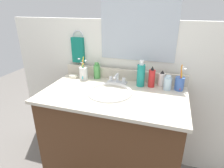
{
  "coord_description": "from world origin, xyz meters",
  "views": [
    {
      "loc": [
        0.37,
        -1.18,
        1.4
      ],
      "look_at": [
        -0.01,
        0.0,
        0.89
      ],
      "focal_mm": 30.33,
      "sensor_mm": 36.0,
      "label": 1
    }
  ],
  "objects_px": {
    "cup_white_ceramic": "(84,73)",
    "soap_bar": "(74,76)",
    "faucet": "(117,80)",
    "bottle_spray_red": "(152,78)",
    "bottle_toner_green": "(97,71)",
    "bottle_mouthwash_teal": "(141,75)",
    "hand_towel": "(78,50)",
    "cup_blue_plastic": "(180,83)",
    "bottle_lotion_white": "(162,79)",
    "bottle_gel_clear": "(168,83)"
  },
  "relations": [
    {
      "from": "cup_white_ceramic",
      "to": "soap_bar",
      "type": "xyz_separation_m",
      "value": [
        -0.1,
        -0.0,
        -0.04
      ]
    },
    {
      "from": "bottle_gel_clear",
      "to": "soap_bar",
      "type": "bearing_deg",
      "value": 179.13
    },
    {
      "from": "bottle_lotion_white",
      "to": "bottle_mouthwash_teal",
      "type": "bearing_deg",
      "value": -164.15
    },
    {
      "from": "bottle_toner_green",
      "to": "bottle_lotion_white",
      "type": "distance_m",
      "value": 0.54
    },
    {
      "from": "bottle_spray_red",
      "to": "cup_white_ceramic",
      "type": "height_order",
      "value": "cup_white_ceramic"
    },
    {
      "from": "faucet",
      "to": "bottle_spray_red",
      "type": "height_order",
      "value": "bottle_spray_red"
    },
    {
      "from": "faucet",
      "to": "bottle_toner_green",
      "type": "distance_m",
      "value": 0.21
    },
    {
      "from": "hand_towel",
      "to": "cup_blue_plastic",
      "type": "bearing_deg",
      "value": -6.76
    },
    {
      "from": "bottle_toner_green",
      "to": "bottle_mouthwash_teal",
      "type": "xyz_separation_m",
      "value": [
        0.39,
        -0.06,
        0.03
      ]
    },
    {
      "from": "faucet",
      "to": "bottle_mouthwash_teal",
      "type": "bearing_deg",
      "value": 1.25
    },
    {
      "from": "cup_white_ceramic",
      "to": "bottle_toner_green",
      "type": "bearing_deg",
      "value": 29.56
    },
    {
      "from": "bottle_spray_red",
      "to": "cup_blue_plastic",
      "type": "distance_m",
      "value": 0.21
    },
    {
      "from": "bottle_toner_green",
      "to": "bottle_lotion_white",
      "type": "bearing_deg",
      "value": -1.19
    },
    {
      "from": "bottle_spray_red",
      "to": "cup_white_ceramic",
      "type": "xyz_separation_m",
      "value": [
        -0.57,
        -0.01,
        -0.02
      ]
    },
    {
      "from": "bottle_spray_red",
      "to": "bottle_toner_green",
      "type": "height_order",
      "value": "bottle_spray_red"
    },
    {
      "from": "faucet",
      "to": "bottle_spray_red",
      "type": "distance_m",
      "value": 0.28
    },
    {
      "from": "faucet",
      "to": "bottle_lotion_white",
      "type": "bearing_deg",
      "value": 7.98
    },
    {
      "from": "bottle_gel_clear",
      "to": "bottle_mouthwash_teal",
      "type": "bearing_deg",
      "value": 176.02
    },
    {
      "from": "bottle_gel_clear",
      "to": "bottle_mouthwash_teal",
      "type": "xyz_separation_m",
      "value": [
        -0.2,
        0.01,
        0.04
      ]
    },
    {
      "from": "bottle_gel_clear",
      "to": "bottle_lotion_white",
      "type": "bearing_deg",
      "value": 128.65
    },
    {
      "from": "faucet",
      "to": "bottle_toner_green",
      "type": "bearing_deg",
      "value": 163.16
    },
    {
      "from": "bottle_gel_clear",
      "to": "cup_white_ceramic",
      "type": "height_order",
      "value": "cup_white_ceramic"
    },
    {
      "from": "bottle_spray_red",
      "to": "cup_blue_plastic",
      "type": "xyz_separation_m",
      "value": [
        0.21,
        0.0,
        -0.02
      ]
    },
    {
      "from": "cup_white_ceramic",
      "to": "cup_blue_plastic",
      "type": "distance_m",
      "value": 0.78
    },
    {
      "from": "hand_towel",
      "to": "bottle_toner_green",
      "type": "distance_m",
      "value": 0.26
    },
    {
      "from": "bottle_gel_clear",
      "to": "bottle_mouthwash_teal",
      "type": "relative_size",
      "value": 0.55
    },
    {
      "from": "hand_towel",
      "to": "bottle_lotion_white",
      "type": "relative_size",
      "value": 1.72
    },
    {
      "from": "bottle_spray_red",
      "to": "bottle_gel_clear",
      "type": "bearing_deg",
      "value": -10.53
    },
    {
      "from": "faucet",
      "to": "cup_blue_plastic",
      "type": "xyz_separation_m",
      "value": [
        0.48,
        0.01,
        0.03
      ]
    },
    {
      "from": "bottle_gel_clear",
      "to": "bottle_mouthwash_teal",
      "type": "distance_m",
      "value": 0.21
    },
    {
      "from": "bottle_gel_clear",
      "to": "bottle_spray_red",
      "type": "xyz_separation_m",
      "value": [
        -0.12,
        0.02,
        0.02
      ]
    },
    {
      "from": "bottle_spray_red",
      "to": "bottle_lotion_white",
      "type": "relative_size",
      "value": 1.3
    },
    {
      "from": "bottle_toner_green",
      "to": "soap_bar",
      "type": "bearing_deg",
      "value": -163.55
    },
    {
      "from": "bottle_spray_red",
      "to": "soap_bar",
      "type": "bearing_deg",
      "value": -179.09
    },
    {
      "from": "bottle_lotion_white",
      "to": "cup_white_ceramic",
      "type": "bearing_deg",
      "value": -175.97
    },
    {
      "from": "bottle_spray_red",
      "to": "bottle_toner_green",
      "type": "xyz_separation_m",
      "value": [
        -0.47,
        0.05,
        -0.01
      ]
    },
    {
      "from": "cup_white_ceramic",
      "to": "cup_blue_plastic",
      "type": "xyz_separation_m",
      "value": [
        0.78,
        0.01,
        -0.0
      ]
    },
    {
      "from": "cup_blue_plastic",
      "to": "bottle_gel_clear",
      "type": "bearing_deg",
      "value": -164.82
    },
    {
      "from": "cup_white_ceramic",
      "to": "cup_blue_plastic",
      "type": "bearing_deg",
      "value": 0.72
    },
    {
      "from": "bottle_mouthwash_teal",
      "to": "bottle_spray_red",
      "type": "bearing_deg",
      "value": 5.79
    },
    {
      "from": "hand_towel",
      "to": "soap_bar",
      "type": "xyz_separation_m",
      "value": [
        0.0,
        -0.11,
        -0.21
      ]
    },
    {
      "from": "faucet",
      "to": "soap_bar",
      "type": "relative_size",
      "value": 2.5
    },
    {
      "from": "bottle_toner_green",
      "to": "bottle_mouthwash_teal",
      "type": "distance_m",
      "value": 0.39
    },
    {
      "from": "bottle_toner_green",
      "to": "bottle_lotion_white",
      "type": "height_order",
      "value": "bottle_toner_green"
    },
    {
      "from": "faucet",
      "to": "bottle_spray_red",
      "type": "bearing_deg",
      "value": 2.63
    },
    {
      "from": "bottle_mouthwash_teal",
      "to": "cup_blue_plastic",
      "type": "bearing_deg",
      "value": 1.75
    },
    {
      "from": "hand_towel",
      "to": "bottle_mouthwash_teal",
      "type": "height_order",
      "value": "hand_towel"
    },
    {
      "from": "bottle_mouthwash_teal",
      "to": "soap_bar",
      "type": "height_order",
      "value": "bottle_mouthwash_teal"
    },
    {
      "from": "bottle_spray_red",
      "to": "bottle_mouthwash_teal",
      "type": "height_order",
      "value": "bottle_mouthwash_teal"
    },
    {
      "from": "faucet",
      "to": "bottle_gel_clear",
      "type": "distance_m",
      "value": 0.39
    }
  ]
}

